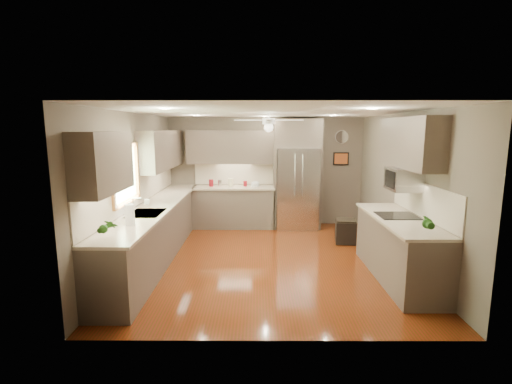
{
  "coord_description": "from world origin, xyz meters",
  "views": [
    {
      "loc": [
        -0.19,
        -6.13,
        2.23
      ],
      "look_at": [
        -0.22,
        0.6,
        1.08
      ],
      "focal_mm": 26.0,
      "sensor_mm": 36.0,
      "label": 1
    }
  ],
  "objects_px": {
    "potted_plant_left": "(107,227)",
    "bowl": "(255,186)",
    "refrigerator": "(297,176)",
    "stool": "(346,231)",
    "potted_plant_right": "(428,223)",
    "canister_d": "(245,184)",
    "canister_c": "(231,183)",
    "canister_a": "(211,183)",
    "paper_towel": "(130,215)",
    "canister_b": "(220,183)",
    "soap_bottle": "(147,201)",
    "microwave": "(403,179)"
  },
  "relations": [
    {
      "from": "canister_c",
      "to": "stool",
      "type": "bearing_deg",
      "value": -27.64
    },
    {
      "from": "refrigerator",
      "to": "stool",
      "type": "height_order",
      "value": "refrigerator"
    },
    {
      "from": "canister_b",
      "to": "potted_plant_left",
      "type": "xyz_separation_m",
      "value": [
        -0.89,
        -4.21,
        0.1
      ]
    },
    {
      "from": "canister_a",
      "to": "paper_towel",
      "type": "bearing_deg",
      "value": -101.1
    },
    {
      "from": "canister_d",
      "to": "potted_plant_right",
      "type": "height_order",
      "value": "potted_plant_right"
    },
    {
      "from": "canister_d",
      "to": "bowl",
      "type": "relative_size",
      "value": 0.66
    },
    {
      "from": "potted_plant_left",
      "to": "bowl",
      "type": "relative_size",
      "value": 1.73
    },
    {
      "from": "refrigerator",
      "to": "stool",
      "type": "xyz_separation_m",
      "value": [
        0.85,
        -1.2,
        -0.95
      ]
    },
    {
      "from": "canister_c",
      "to": "soap_bottle",
      "type": "height_order",
      "value": "canister_c"
    },
    {
      "from": "refrigerator",
      "to": "microwave",
      "type": "relative_size",
      "value": 4.45
    },
    {
      "from": "canister_c",
      "to": "refrigerator",
      "type": "relative_size",
      "value": 0.08
    },
    {
      "from": "bowl",
      "to": "refrigerator",
      "type": "relative_size",
      "value": 0.08
    },
    {
      "from": "canister_c",
      "to": "refrigerator",
      "type": "xyz_separation_m",
      "value": [
        1.5,
        -0.03,
        0.16
      ]
    },
    {
      "from": "canister_a",
      "to": "soap_bottle",
      "type": "bearing_deg",
      "value": -110.24
    },
    {
      "from": "soap_bottle",
      "to": "stool",
      "type": "xyz_separation_m",
      "value": [
        3.61,
        0.95,
        -0.79
      ]
    },
    {
      "from": "potted_plant_left",
      "to": "paper_towel",
      "type": "xyz_separation_m",
      "value": [
        0.02,
        0.71,
        -0.03
      ]
    },
    {
      "from": "refrigerator",
      "to": "stool",
      "type": "bearing_deg",
      "value": -54.66
    },
    {
      "from": "soap_bottle",
      "to": "bowl",
      "type": "xyz_separation_m",
      "value": [
        1.82,
        2.17,
        -0.06
      ]
    },
    {
      "from": "stool",
      "to": "microwave",
      "type": "bearing_deg",
      "value": -72.54
    },
    {
      "from": "bowl",
      "to": "refrigerator",
      "type": "xyz_separation_m",
      "value": [
        0.94,
        -0.01,
        0.22
      ]
    },
    {
      "from": "paper_towel",
      "to": "canister_c",
      "type": "bearing_deg",
      "value": 71.82
    },
    {
      "from": "canister_b",
      "to": "refrigerator",
      "type": "bearing_deg",
      "value": -3.21
    },
    {
      "from": "stool",
      "to": "potted_plant_right",
      "type": "bearing_deg",
      "value": -82.27
    },
    {
      "from": "bowl",
      "to": "microwave",
      "type": "distance_m",
      "value": 3.58
    },
    {
      "from": "canister_a",
      "to": "stool",
      "type": "xyz_separation_m",
      "value": [
        2.8,
        -1.25,
        -0.78
      ]
    },
    {
      "from": "canister_a",
      "to": "potted_plant_right",
      "type": "distance_m",
      "value": 5.02
    },
    {
      "from": "refrigerator",
      "to": "stool",
      "type": "distance_m",
      "value": 1.75
    },
    {
      "from": "potted_plant_right",
      "to": "stool",
      "type": "xyz_separation_m",
      "value": [
        -0.36,
        2.65,
        -0.85
      ]
    },
    {
      "from": "canister_c",
      "to": "potted_plant_right",
      "type": "xyz_separation_m",
      "value": [
        2.71,
        -3.88,
        0.06
      ]
    },
    {
      "from": "canister_c",
      "to": "canister_b",
      "type": "bearing_deg",
      "value": 164.47
    },
    {
      "from": "canister_c",
      "to": "potted_plant_left",
      "type": "distance_m",
      "value": 4.3
    },
    {
      "from": "paper_towel",
      "to": "bowl",
      "type": "bearing_deg",
      "value": 63.79
    },
    {
      "from": "paper_towel",
      "to": "canister_d",
      "type": "bearing_deg",
      "value": 67.26
    },
    {
      "from": "soap_bottle",
      "to": "microwave",
      "type": "height_order",
      "value": "microwave"
    },
    {
      "from": "canister_a",
      "to": "stool",
      "type": "distance_m",
      "value": 3.16
    },
    {
      "from": "canister_d",
      "to": "soap_bottle",
      "type": "height_order",
      "value": "soap_bottle"
    },
    {
      "from": "canister_c",
      "to": "potted_plant_left",
      "type": "relative_size",
      "value": 0.57
    },
    {
      "from": "canister_d",
      "to": "canister_c",
      "type": "bearing_deg",
      "value": -174.1
    },
    {
      "from": "canister_d",
      "to": "refrigerator",
      "type": "distance_m",
      "value": 1.19
    },
    {
      "from": "soap_bottle",
      "to": "microwave",
      "type": "bearing_deg",
      "value": -7.74
    },
    {
      "from": "soap_bottle",
      "to": "potted_plant_left",
      "type": "distance_m",
      "value": 1.97
    },
    {
      "from": "microwave",
      "to": "canister_c",
      "type": "bearing_deg",
      "value": 135.89
    },
    {
      "from": "potted_plant_left",
      "to": "bowl",
      "type": "height_order",
      "value": "potted_plant_left"
    },
    {
      "from": "canister_b",
      "to": "bowl",
      "type": "height_order",
      "value": "canister_b"
    },
    {
      "from": "canister_b",
      "to": "microwave",
      "type": "distance_m",
      "value": 4.19
    },
    {
      "from": "potted_plant_left",
      "to": "refrigerator",
      "type": "bearing_deg",
      "value": 57.33
    },
    {
      "from": "potted_plant_right",
      "to": "stool",
      "type": "bearing_deg",
      "value": 97.73
    },
    {
      "from": "canister_c",
      "to": "soap_bottle",
      "type": "distance_m",
      "value": 2.52
    },
    {
      "from": "canister_c",
      "to": "potted_plant_left",
      "type": "bearing_deg",
      "value": -105.43
    },
    {
      "from": "canister_a",
      "to": "refrigerator",
      "type": "height_order",
      "value": "refrigerator"
    }
  ]
}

